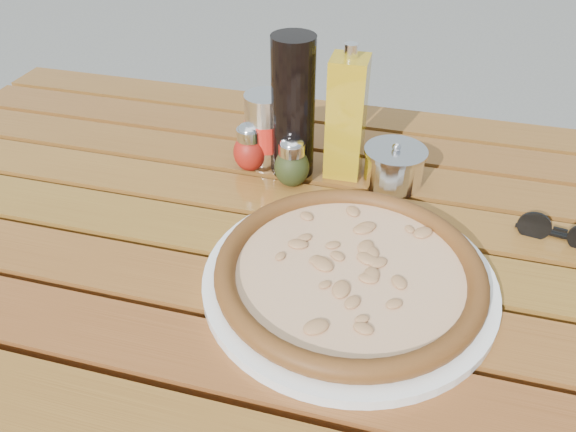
% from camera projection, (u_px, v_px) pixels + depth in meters
% --- Properties ---
extents(table, '(1.40, 0.90, 0.75)m').
position_uv_depth(table, '(284.00, 283.00, 0.81)').
color(table, '#381E0C').
rests_on(table, ground).
extents(plate, '(0.37, 0.37, 0.01)m').
position_uv_depth(plate, '(349.00, 280.00, 0.69)').
color(plate, white).
rests_on(plate, table).
extents(pizza, '(0.39, 0.39, 0.03)m').
position_uv_depth(pizza, '(350.00, 270.00, 0.68)').
color(pizza, '#FFE2B6').
rests_on(pizza, plate).
extents(pepper_shaker, '(0.07, 0.07, 0.08)m').
position_uv_depth(pepper_shaker, '(250.00, 148.00, 0.89)').
color(pepper_shaker, '#AD1F13').
rests_on(pepper_shaker, table).
extents(oregano_shaker, '(0.07, 0.07, 0.08)m').
position_uv_depth(oregano_shaker, '(292.00, 163.00, 0.85)').
color(oregano_shaker, '#323B17').
rests_on(oregano_shaker, table).
extents(dark_bottle, '(0.08, 0.08, 0.22)m').
position_uv_depth(dark_bottle, '(293.00, 108.00, 0.84)').
color(dark_bottle, black).
rests_on(dark_bottle, table).
extents(soda_can, '(0.07, 0.07, 0.12)m').
position_uv_depth(soda_can, '(266.00, 131.00, 0.89)').
color(soda_can, silver).
rests_on(soda_can, table).
extents(olive_oil_cruet, '(0.06, 0.06, 0.21)m').
position_uv_depth(olive_oil_cruet, '(346.00, 117.00, 0.85)').
color(olive_oil_cruet, '#AC8712').
rests_on(olive_oil_cruet, table).
extents(parmesan_tin, '(0.10, 0.10, 0.07)m').
position_uv_depth(parmesan_tin, '(394.00, 166.00, 0.86)').
color(parmesan_tin, silver).
rests_on(parmesan_tin, table).
extents(sunglasses, '(0.11, 0.04, 0.04)m').
position_uv_depth(sunglasses, '(559.00, 232.00, 0.75)').
color(sunglasses, black).
rests_on(sunglasses, table).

